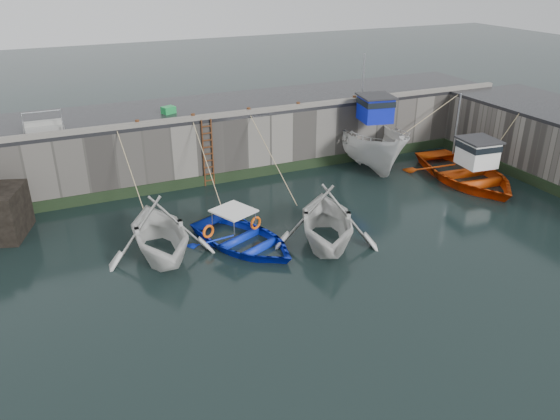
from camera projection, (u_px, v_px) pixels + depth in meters
name	position (u px, v px, depth m)	size (l,w,h in m)	color
ground	(356.00, 277.00, 18.52)	(120.00, 120.00, 0.00)	black
quay_back	(230.00, 135.00, 28.21)	(30.00, 5.00, 3.00)	slate
road_back	(229.00, 105.00, 27.55)	(30.00, 5.00, 0.16)	black
kerb_back	(245.00, 112.00, 25.53)	(30.00, 0.30, 0.20)	slate
algae_back	(249.00, 174.00, 26.64)	(30.00, 0.08, 0.50)	black
algae_right	(551.00, 188.00, 24.97)	(0.08, 15.00, 0.50)	black
ladder	(208.00, 153.00, 25.29)	(0.51, 0.08, 3.20)	#3F1E0F
boat_near_white	(161.00, 254.00, 19.91)	(4.11, 4.76, 2.51)	silver
boat_near_white_rope	(139.00, 211.00, 23.32)	(0.04, 4.16, 3.10)	tan
boat_near_blue	(244.00, 245.00, 20.55)	(3.40, 4.76, 0.99)	#0D29CB
boat_near_blue_rope	(208.00, 202.00, 24.20)	(0.04, 4.63, 3.10)	tan
boat_near_blacktrim	(326.00, 242.00, 20.75)	(4.18, 4.84, 2.55)	silver
boat_near_blacktrim_rope	(273.00, 195.00, 24.85)	(0.04, 5.56, 3.10)	tan
boat_far_white	(368.00, 142.00, 28.27)	(3.98, 7.58, 5.78)	silver
boat_far_orange	(467.00, 172.00, 26.31)	(5.21, 6.85, 4.33)	#D7440B
fish_crate	(168.00, 110.00, 25.67)	(0.59, 0.43, 0.33)	#1A9242
railing	(44.00, 126.00, 23.11)	(1.60, 1.05, 1.00)	#A5A8AD
bollard_a	(137.00, 123.00, 23.72)	(0.18, 0.18, 0.28)	#3F1E0F
bollard_b	(193.00, 117.00, 24.66)	(0.18, 0.18, 0.28)	#3F1E0F
bollard_c	(249.00, 110.00, 25.67)	(0.18, 0.18, 0.28)	#3F1E0F
bollard_d	(298.00, 105.00, 26.65)	(0.18, 0.18, 0.28)	#3F1E0F
bollard_e	(354.00, 99.00, 27.85)	(0.18, 0.18, 0.28)	#3F1E0F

